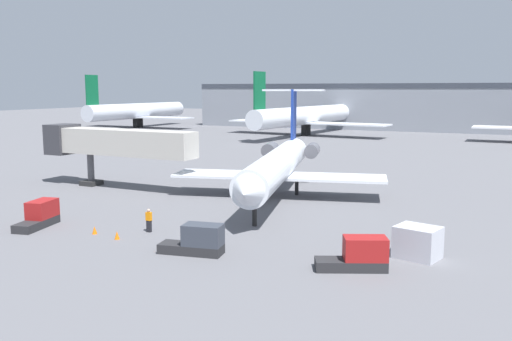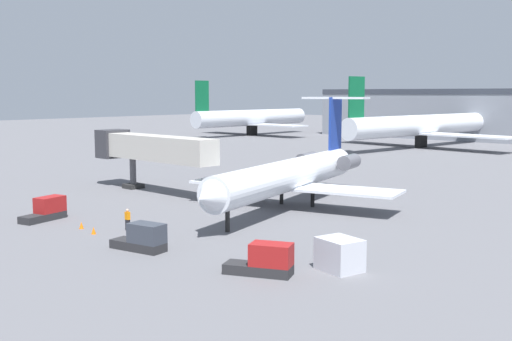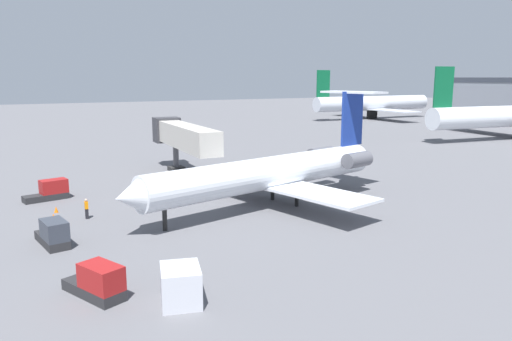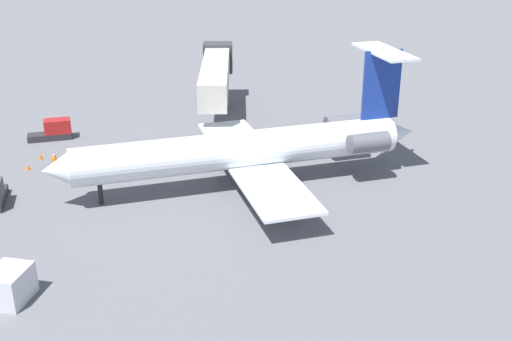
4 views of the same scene
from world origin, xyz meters
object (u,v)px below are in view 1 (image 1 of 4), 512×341
Objects in this scene: baggage_tug_spare at (198,241)px; traffic_cone_mid at (117,235)px; jet_bridge at (110,142)px; baggage_tug_lead at (40,215)px; ground_crew_marshaller at (149,220)px; cargo_container_uld at (418,242)px; regional_jet at (279,163)px; baggage_tug_trailing at (359,255)px; traffic_cone_near at (95,230)px; parked_airliner_west_end at (137,111)px; parked_airliner_west_mid at (306,116)px.

baggage_tug_spare reaches higher than traffic_cone_mid.
baggage_tug_lead is (6.04, -15.32, -3.84)m from jet_bridge.
cargo_container_uld is (18.34, 1.89, 0.11)m from ground_crew_marshaller.
baggage_tug_spare is at bearing -82.17° from regional_jet.
cargo_container_uld is (2.64, 3.69, 0.13)m from baggage_tug_trailing.
traffic_cone_near is (-6.45, -18.09, -2.90)m from regional_jet.
cargo_container_uld is at bearing 12.92° from traffic_cone_mid.
parked_airliner_west_end is (-58.51, 88.91, 3.45)m from baggage_tug_lead.
traffic_cone_near is (-21.50, -3.97, -0.69)m from cargo_container_uld.
jet_bridge is (-17.68, -2.75, 1.50)m from regional_jet.
jet_bridge is 33.87m from baggage_tug_trailing.
traffic_cone_mid is at bearing -49.31° from jet_bridge.
cargo_container_uld is 0.07× the size of parked_airliner_west_mid.
baggage_tug_trailing is (30.10, -15.05, -3.84)m from jet_bridge.
cargo_container_uld is (15.06, -14.12, -2.21)m from regional_jet.
cargo_container_uld is (12.43, 4.98, 0.13)m from baggage_tug_spare.
parked_airliner_west_end reaches higher than jet_bridge.
traffic_cone_near is (5.19, -0.02, -0.56)m from baggage_tug_lead.
parked_airliner_west_end is at bearing 127.59° from ground_crew_marshaller.
regional_jet reaches higher than cargo_container_uld.
parked_airliner_west_mid is (-15.04, 84.40, 3.98)m from traffic_cone_near.
regional_jet is 6.97× the size of baggage_tug_lead.
baggage_tug_trailing is at bearing 0.87° from traffic_cone_near.
parked_airliner_west_end reaches higher than parked_airliner_west_mid.
ground_crew_marshaller is 6.67m from baggage_tug_spare.
jet_bridge reaches higher than baggage_tug_trailing.
parked_airliner_west_end is (-70.15, 70.84, 1.11)m from regional_jet.
traffic_cone_mid is at bearing 175.11° from baggage_tug_spare.
baggage_tug_spare is at bearing -4.89° from traffic_cone_mid.
traffic_cone_near is at bearing 169.59° from traffic_cone_mid.
traffic_cone_near is at bearing -179.13° from baggage_tug_trailing.
baggage_tug_lead is 1.01× the size of baggage_tug_spare.
jet_bridge is 6.13× the size of cargo_container_uld.
parked_airliner_west_mid reaches higher than baggage_tug_spare.
jet_bridge is 10.57× the size of ground_crew_marshaller.
parked_airliner_west_mid is at bearing 114.44° from cargo_container_uld.
ground_crew_marshaller reaches higher than traffic_cone_mid.
parked_airliner_west_end reaches higher than baggage_tug_spare.
regional_jet is 21.83m from baggage_tug_trailing.
cargo_container_uld is 21.88m from traffic_cone_near.
cargo_container_uld reaches higher than baggage_tug_trailing.
baggage_tug_trailing is at bearing -26.58° from jet_bridge.
parked_airliner_west_end reaches higher than traffic_cone_mid.
regional_jet is 99.71m from parked_airliner_west_end.
baggage_tug_spare is 6.79m from traffic_cone_mid.
jet_bridge is 69.17m from parked_airliner_west_mid.
baggage_tug_trailing is 9.88m from baggage_tug_spare.
parked_airliner_west_mid reaches higher than regional_jet.
parked_airliner_west_mid is at bearing 101.57° from traffic_cone_mid.
traffic_cone_near is at bearing -79.90° from parked_airliner_west_mid.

